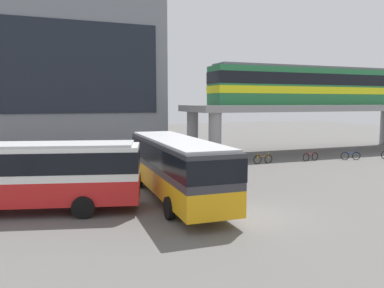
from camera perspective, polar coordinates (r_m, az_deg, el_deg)
The scene contains 9 objects.
ground_plane at distance 26.61m, azimuth -1.83°, elevation -4.73°, with size 120.00×120.00×0.00m, color #605E5B.
station_building at distance 43.63m, azimuth -22.30°, elevation 9.06°, with size 24.55×13.86×15.06m.
elevated_platform at distance 41.08m, azimuth 18.15°, elevation 4.69°, with size 27.56×6.93×4.82m.
train at distance 40.99m, azimuth 18.09°, elevation 8.37°, with size 22.89×2.96×3.84m.
bus_main at distance 19.68m, azimuth -2.44°, elevation -2.78°, with size 2.99×11.11×3.22m.
bus_secondary at distance 19.13m, azimuth -24.74°, elevation -3.62°, with size 11.32×5.26×3.22m.
bicycle_orange at distance 32.14m, azimuth 10.65°, elevation -2.26°, with size 1.79×0.06×1.04m.
bicycle_red at distance 34.65m, azimuth 17.44°, elevation -1.83°, with size 1.78×0.29×1.04m.
bicycle_blue at distance 36.46m, azimuth 22.78°, elevation -1.64°, with size 1.72×0.60×1.04m.
Camera 1 is at (-8.53, -14.68, 5.10)m, focal length 35.39 mm.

